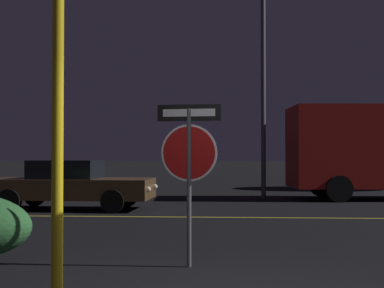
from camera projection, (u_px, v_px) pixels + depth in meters
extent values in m
cube|color=gold|center=(230.00, 217.00, 12.59)|extent=(42.49, 0.12, 0.01)
cylinder|color=#4C4C51|center=(189.00, 188.00, 7.04)|extent=(0.06, 0.06, 2.09)
cylinder|color=white|center=(189.00, 153.00, 7.05)|extent=(0.75, 0.11, 0.75)
cylinder|color=#B71414|center=(189.00, 153.00, 7.05)|extent=(0.70, 0.11, 0.70)
cube|color=black|center=(189.00, 113.00, 7.06)|extent=(0.85, 0.13, 0.22)
cube|color=white|center=(189.00, 113.00, 7.06)|extent=(0.70, 0.12, 0.10)
cylinder|color=yellow|center=(58.00, 129.00, 5.51)|extent=(0.12, 0.12, 3.48)
cube|color=brown|center=(71.00, 188.00, 14.47)|extent=(4.42, 1.90, 0.54)
cube|color=black|center=(67.00, 169.00, 14.49)|extent=(1.79, 1.57, 0.50)
cylinder|color=black|center=(127.00, 196.00, 15.19)|extent=(0.61, 0.22, 0.60)
cylinder|color=black|center=(113.00, 201.00, 13.50)|extent=(0.61, 0.22, 0.60)
cylinder|color=black|center=(35.00, 196.00, 15.43)|extent=(0.61, 0.22, 0.60)
cylinder|color=black|center=(10.00, 201.00, 13.75)|extent=(0.61, 0.22, 0.60)
sphere|color=#F4EFCC|center=(155.00, 187.00, 14.81)|extent=(0.14, 0.14, 0.14)
sphere|color=#F4EFCC|center=(148.00, 189.00, 13.72)|extent=(0.14, 0.14, 0.14)
cube|color=maroon|center=(350.00, 147.00, 17.83)|extent=(4.06, 2.60, 2.69)
cylinder|color=black|center=(321.00, 185.00, 18.93)|extent=(0.86, 0.33, 0.84)
cylinder|color=black|center=(339.00, 189.00, 16.67)|extent=(0.86, 0.33, 0.84)
cylinder|color=#4C4C51|center=(263.00, 98.00, 18.04)|extent=(0.16, 0.16, 6.84)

